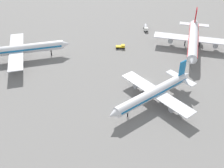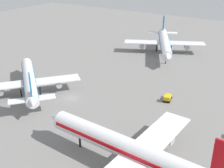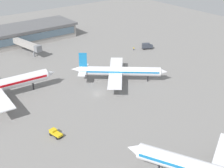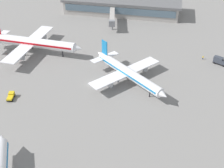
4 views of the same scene
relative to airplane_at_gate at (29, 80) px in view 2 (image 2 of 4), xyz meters
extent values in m
plane|color=gray|center=(13.53, 4.10, -4.43)|extent=(288.00, 288.00, 0.00)
cylinder|color=white|center=(-0.34, 0.28, 0.00)|extent=(28.22, 24.22, 3.69)
cone|color=white|center=(-14.13, 11.68, 0.00)|extent=(5.08, 5.05, 3.51)
cone|color=white|center=(13.44, -11.11, 0.55)|extent=(5.44, 5.22, 2.95)
cube|color=#1972B2|center=(-0.34, 0.28, 0.28)|extent=(27.23, 23.42, 0.66)
cube|color=white|center=(0.95, -0.78, -0.37)|extent=(24.45, 27.99, 0.33)
cylinder|color=#A5A8AD|center=(-4.74, -7.66, -1.66)|extent=(4.66, 4.34, 2.03)
cylinder|color=#A5A8AD|center=(6.64, 6.10, -1.66)|extent=(4.66, 4.34, 2.03)
cube|color=white|center=(11.30, -9.33, 0.37)|extent=(10.44, 11.74, 0.27)
cube|color=#1972B2|center=(11.30, -9.33, 4.80)|extent=(2.74, 2.36, 5.91)
cylinder|color=black|center=(-9.40, 7.77, -3.14)|extent=(0.44, 0.44, 2.58)
cylinder|color=black|center=(-0.16, -3.70, -3.14)|extent=(0.44, 0.44, 2.58)
cylinder|color=black|center=(3.61, 0.85, -3.14)|extent=(0.44, 0.44, 2.58)
cylinder|color=white|center=(19.98, 61.40, 0.57)|extent=(20.59, 35.76, 4.16)
cone|color=white|center=(28.96, 43.33, 0.57)|extent=(5.40, 5.49, 3.96)
cone|color=white|center=(10.99, 79.47, 1.19)|extent=(5.30, 6.14, 3.33)
cube|color=#1972B2|center=(19.98, 61.40, 0.88)|extent=(19.99, 34.44, 0.75)
cube|color=white|center=(19.14, 63.09, 0.15)|extent=(34.90, 21.44, 0.37)
cylinder|color=#A5A8AD|center=(28.15, 67.58, -1.30)|extent=(4.24, 5.43, 2.29)
cylinder|color=#A5A8AD|center=(10.12, 58.61, -1.30)|extent=(4.24, 5.43, 2.29)
cube|color=white|center=(12.39, 76.65, 0.99)|extent=(14.39, 9.44, 0.30)
cube|color=#1972B2|center=(12.39, 76.65, 5.98)|extent=(2.02, 3.45, 6.66)
cylinder|color=black|center=(25.88, 49.53, -2.97)|extent=(0.50, 0.50, 2.92)
cylinder|color=black|center=(21.61, 65.59, -2.97)|extent=(0.50, 0.50, 2.92)
cylinder|color=black|center=(15.65, 62.63, -2.97)|extent=(0.50, 0.50, 2.92)
cylinder|color=white|center=(45.57, -14.92, 0.80)|extent=(39.77, 6.49, 4.36)
cone|color=white|center=(24.50, -13.78, 0.80)|extent=(4.57, 4.37, 4.14)
cube|color=red|center=(45.57, -14.92, 1.12)|extent=(38.19, 6.49, 0.78)
cube|color=white|center=(47.55, -15.03, 0.36)|extent=(8.36, 37.90, 0.39)
cylinder|color=#A5A8AD|center=(48.12, -4.51, -1.16)|extent=(5.27, 2.67, 2.40)
cube|color=red|center=(63.36, -15.89, 6.46)|extent=(3.82, 0.68, 6.97)
cylinder|color=black|center=(31.73, -14.17, -2.90)|extent=(0.52, 0.52, 3.05)
cylinder|color=black|center=(48.92, -11.61, -2.90)|extent=(0.52, 0.52, 3.05)
cube|color=black|center=(39.55, 19.28, -3.88)|extent=(2.75, 4.69, 0.30)
cube|color=gold|center=(39.81, 18.01, -3.13)|extent=(2.23, 2.15, 1.20)
cube|color=#3F596B|center=(39.98, 17.21, -2.89)|extent=(1.58, 0.40, 0.67)
cube|color=gold|center=(39.37, 20.16, -3.43)|extent=(2.39, 2.93, 0.60)
cylinder|color=black|center=(40.79, 17.96, -4.03)|extent=(0.46, 0.84, 0.80)
cylinder|color=black|center=(38.93, 17.58, -4.03)|extent=(0.46, 0.84, 0.80)
cylinder|color=black|center=(40.17, 20.98, -4.03)|extent=(0.46, 0.84, 0.80)
cylinder|color=black|center=(38.31, 20.59, -4.03)|extent=(0.46, 0.84, 0.80)
camera|label=1|loc=(-80.74, -1.69, 58.98)|focal=44.62mm
camera|label=2|loc=(68.68, -57.77, 36.97)|focal=46.86mm
camera|label=3|loc=(73.26, 91.77, 51.62)|focal=49.81mm
camera|label=4|loc=(-13.52, 94.09, 59.99)|focal=46.87mm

